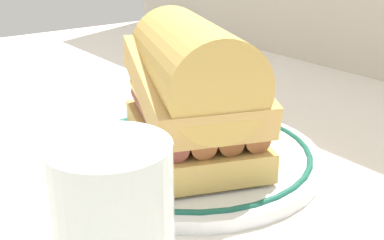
{
  "coord_description": "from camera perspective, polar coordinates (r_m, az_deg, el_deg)",
  "views": [
    {
      "loc": [
        0.33,
        -0.27,
        0.22
      ],
      "look_at": [
        -0.02,
        -0.0,
        0.04
      ],
      "focal_mm": 45.91,
      "sensor_mm": 36.0,
      "label": 1
    }
  ],
  "objects": [
    {
      "name": "ground_plane",
      "position": [
        0.47,
        1.53,
        -5.8
      ],
      "size": [
        1.5,
        1.5,
        0.0
      ],
      "primitive_type": "plane",
      "color": "silver"
    },
    {
      "name": "sausage_sandwich",
      "position": [
        0.46,
        0.0,
        3.71
      ],
      "size": [
        0.2,
        0.16,
        0.13
      ],
      "rotation": [
        0.0,
        0.0,
        -0.38
      ],
      "color": "tan",
      "rests_on": "plate"
    },
    {
      "name": "plate",
      "position": [
        0.49,
        0.0,
        -4.1
      ],
      "size": [
        0.25,
        0.25,
        0.01
      ],
      "color": "white",
      "rests_on": "ground_plane"
    }
  ]
}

